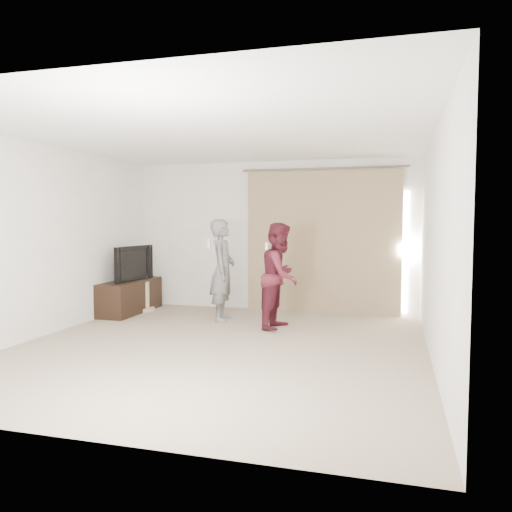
# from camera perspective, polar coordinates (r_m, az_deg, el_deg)

# --- Properties ---
(floor) EXTENTS (5.50, 5.50, 0.00)m
(floor) POSITION_cam_1_polar(r_m,az_deg,el_deg) (6.30, -4.29, -10.34)
(floor) COLOR tan
(floor) RESTS_ON ground
(wall_back) EXTENTS (5.00, 0.04, 2.60)m
(wall_back) POSITION_cam_1_polar(r_m,az_deg,el_deg) (8.75, 1.80, 2.30)
(wall_back) COLOR white
(wall_back) RESTS_ON ground
(wall_left) EXTENTS (0.04, 5.50, 2.60)m
(wall_left) POSITION_cam_1_polar(r_m,az_deg,el_deg) (7.35, -23.02, 1.66)
(wall_left) COLOR white
(wall_left) RESTS_ON ground
(ceiling) EXTENTS (5.00, 5.50, 0.01)m
(ceiling) POSITION_cam_1_polar(r_m,az_deg,el_deg) (6.19, -4.41, 13.66)
(ceiling) COLOR white
(ceiling) RESTS_ON wall_back
(curtain) EXTENTS (2.80, 0.11, 2.46)m
(curtain) POSITION_cam_1_polar(r_m,az_deg,el_deg) (8.51, 7.67, 1.57)
(curtain) COLOR #9D8260
(curtain) RESTS_ON ground
(tv_console) EXTENTS (0.49, 1.43, 0.55)m
(tv_console) POSITION_cam_1_polar(r_m,az_deg,el_deg) (8.81, -14.22, -4.51)
(tv_console) COLOR black
(tv_console) RESTS_ON ground
(tv) EXTENTS (0.24, 1.04, 0.59)m
(tv) POSITION_cam_1_polar(r_m,az_deg,el_deg) (8.75, -14.28, -0.80)
(tv) COLOR black
(tv) RESTS_ON tv_console
(scratching_post) EXTENTS (0.38, 0.38, 0.51)m
(scratching_post) POSITION_cam_1_polar(r_m,az_deg,el_deg) (8.88, -12.77, -4.86)
(scratching_post) COLOR #C3B186
(scratching_post) RESTS_ON ground
(person_man) EXTENTS (0.46, 0.63, 1.59)m
(person_man) POSITION_cam_1_polar(r_m,az_deg,el_deg) (7.82, -3.85, -1.62)
(person_man) COLOR slate
(person_man) RESTS_ON ground
(person_woman) EXTENTS (0.67, 0.81, 1.54)m
(person_woman) POSITION_cam_1_polar(r_m,az_deg,el_deg) (7.26, 2.81, -2.25)
(person_woman) COLOR #531924
(person_woman) RESTS_ON ground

